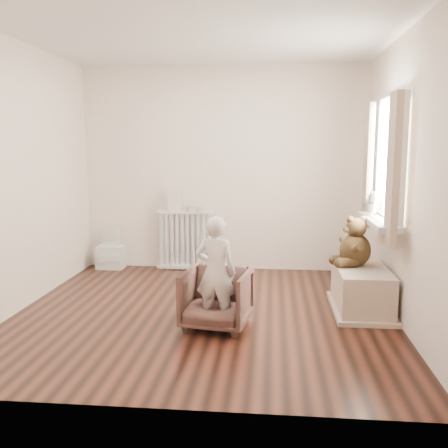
# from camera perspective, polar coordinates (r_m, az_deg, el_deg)

# --- Properties ---
(floor) EXTENTS (3.60, 3.60, 0.01)m
(floor) POSITION_cam_1_polar(r_m,az_deg,el_deg) (4.90, -2.30, -10.07)
(floor) COLOR black
(floor) RESTS_ON ground
(ceiling) EXTENTS (3.60, 3.60, 0.01)m
(ceiling) POSITION_cam_1_polar(r_m,az_deg,el_deg) (4.75, -2.50, 21.14)
(ceiling) COLOR white
(ceiling) RESTS_ON ground
(back_wall) EXTENTS (3.60, 0.02, 2.60)m
(back_wall) POSITION_cam_1_polar(r_m,az_deg,el_deg) (6.43, -0.15, 6.28)
(back_wall) COLOR white
(back_wall) RESTS_ON ground
(front_wall) EXTENTS (3.60, 0.02, 2.60)m
(front_wall) POSITION_cam_1_polar(r_m,az_deg,el_deg) (2.88, -7.39, 3.00)
(front_wall) COLOR white
(front_wall) RESTS_ON ground
(left_wall) EXTENTS (0.02, 3.60, 2.60)m
(left_wall) POSITION_cam_1_polar(r_m,az_deg,el_deg) (5.21, -22.48, 5.00)
(left_wall) COLOR white
(left_wall) RESTS_ON ground
(right_wall) EXTENTS (0.02, 3.60, 2.60)m
(right_wall) POSITION_cam_1_polar(r_m,az_deg,el_deg) (4.74, 19.76, 4.84)
(right_wall) COLOR white
(right_wall) RESTS_ON ground
(window) EXTENTS (0.03, 0.90, 1.10)m
(window) POSITION_cam_1_polar(r_m,az_deg,el_deg) (5.02, 18.58, 6.81)
(window) COLOR white
(window) RESTS_ON right_wall
(window_sill) EXTENTS (0.22, 1.10, 0.06)m
(window_sill) POSITION_cam_1_polar(r_m,az_deg,el_deg) (5.05, 17.26, 0.26)
(window_sill) COLOR silver
(window_sill) RESTS_ON right_wall
(curtain_left) EXTENTS (0.06, 0.26, 1.30)m
(curtain_left) POSITION_cam_1_polar(r_m,az_deg,el_deg) (4.44, 18.78, 5.81)
(curtain_left) COLOR tan
(curtain_left) RESTS_ON right_wall
(curtain_right) EXTENTS (0.06, 0.26, 1.30)m
(curtain_right) POSITION_cam_1_polar(r_m,az_deg,el_deg) (5.56, 16.13, 6.46)
(curtain_right) COLOR tan
(curtain_right) RESTS_ON right_wall
(radiator) EXTENTS (0.72, 0.14, 0.76)m
(radiator) POSITION_cam_1_polar(r_m,az_deg,el_deg) (6.48, -4.50, -1.83)
(radiator) COLOR silver
(radiator) RESTS_ON floor
(paper_doll) EXTENTS (0.17, 0.02, 0.28)m
(paper_doll) POSITION_cam_1_polar(r_m,az_deg,el_deg) (6.43, -5.67, 2.71)
(paper_doll) COLOR beige
(paper_doll) RESTS_ON radiator
(tin_a) EXTENTS (0.10, 0.10, 0.06)m
(tin_a) POSITION_cam_1_polar(r_m,az_deg,el_deg) (6.41, -3.98, 1.70)
(tin_a) COLOR #A59E8C
(tin_a) RESTS_ON radiator
(tin_b) EXTENTS (0.09, 0.09, 0.05)m
(tin_b) POSITION_cam_1_polar(r_m,az_deg,el_deg) (6.39, -2.85, 1.65)
(tin_b) COLOR #A59E8C
(tin_b) RESTS_ON radiator
(toy_vanity) EXTENTS (0.34, 0.25, 0.54)m
(toy_vanity) POSITION_cam_1_polar(r_m,az_deg,el_deg) (6.72, -12.85, -2.64)
(toy_vanity) COLOR silver
(toy_vanity) RESTS_ON floor
(armchair) EXTENTS (0.64, 0.66, 0.52)m
(armchair) POSITION_cam_1_polar(r_m,az_deg,el_deg) (4.45, -0.86, -8.50)
(armchair) COLOR #54332B
(armchair) RESTS_ON floor
(child) EXTENTS (0.39, 0.29, 0.99)m
(child) POSITION_cam_1_polar(r_m,az_deg,el_deg) (4.33, -0.94, -5.53)
(child) COLOR white
(child) RESTS_ON armchair
(toy_bench) EXTENTS (0.48, 0.91, 0.43)m
(toy_bench) POSITION_cam_1_polar(r_m,az_deg,el_deg) (5.08, 15.43, -7.34)
(toy_bench) COLOR beige
(toy_bench) RESTS_ON floor
(teddy_bear) EXTENTS (0.46, 0.39, 0.48)m
(teddy_bear) POSITION_cam_1_polar(r_m,az_deg,el_deg) (5.06, 14.80, -1.92)
(teddy_bear) COLOR #372613
(teddy_bear) RESTS_ON toy_bench
(plush_cat) EXTENTS (0.20, 0.31, 0.25)m
(plush_cat) POSITION_cam_1_polar(r_m,az_deg,el_deg) (5.31, 16.60, 2.12)
(plush_cat) COLOR #6C675C
(plush_cat) RESTS_ON window_sill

